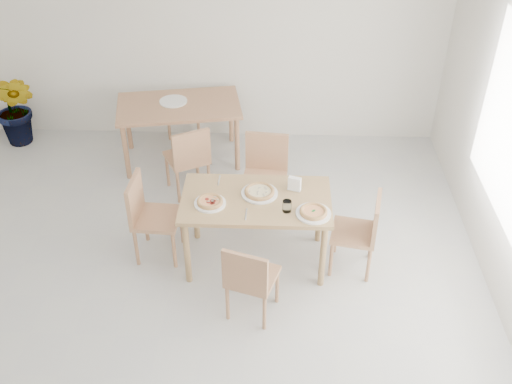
{
  "coord_description": "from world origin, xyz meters",
  "views": [
    {
      "loc": [
        0.97,
        -3.42,
        4.03
      ],
      "look_at": [
        0.79,
        1.03,
        0.82
      ],
      "focal_mm": 42.0,
      "sensor_mm": 36.0,
      "label": 1
    }
  ],
  "objects_px": {
    "chair_west": "(148,212)",
    "plate_mushroom": "(259,193)",
    "chair_north": "(265,171)",
    "chair_back_s": "(189,156)",
    "plate_margherita": "(313,213)",
    "plate_pepperoni": "(210,203)",
    "chair_south": "(249,277)",
    "pizza_mushroom": "(259,191)",
    "second_table": "(179,111)",
    "pizza_pepperoni": "(210,201)",
    "pizza_margherita": "(313,211)",
    "tumbler_b": "(294,182)",
    "plate_empty": "(173,101)",
    "main_table": "(256,206)",
    "potted_plant": "(16,109)",
    "chair_east": "(363,229)",
    "napkin_holder": "(294,184)",
    "tumbler_a": "(287,206)",
    "chair_back_n": "(182,93)"
  },
  "relations": [
    {
      "from": "chair_north",
      "to": "chair_back_s",
      "type": "xyz_separation_m",
      "value": [
        -0.85,
        0.3,
        -0.03
      ]
    },
    {
      "from": "chair_back_s",
      "to": "potted_plant",
      "type": "relative_size",
      "value": 0.88
    },
    {
      "from": "chair_south",
      "to": "second_table",
      "type": "xyz_separation_m",
      "value": [
        -0.96,
        2.58,
        0.19
      ]
    },
    {
      "from": "pizza_margherita",
      "to": "plate_empty",
      "type": "distance_m",
      "value": 2.63
    },
    {
      "from": "tumbler_a",
      "to": "tumbler_b",
      "type": "relative_size",
      "value": 1.11
    },
    {
      "from": "chair_north",
      "to": "plate_mushroom",
      "type": "height_order",
      "value": "chair_north"
    },
    {
      "from": "pizza_margherita",
      "to": "potted_plant",
      "type": "distance_m",
      "value": 4.31
    },
    {
      "from": "chair_north",
      "to": "plate_pepperoni",
      "type": "height_order",
      "value": "chair_north"
    },
    {
      "from": "plate_margherita",
      "to": "pizza_margherita",
      "type": "relative_size",
      "value": 0.97
    },
    {
      "from": "chair_north",
      "to": "pizza_pepperoni",
      "type": "distance_m",
      "value": 1.05
    },
    {
      "from": "chair_west",
      "to": "pizza_margherita",
      "type": "bearing_deg",
      "value": -96.8
    },
    {
      "from": "pizza_mushroom",
      "to": "second_table",
      "type": "distance_m",
      "value": 2.04
    },
    {
      "from": "chair_east",
      "to": "tumbler_a",
      "type": "height_order",
      "value": "tumbler_a"
    },
    {
      "from": "pizza_pepperoni",
      "to": "pizza_margherita",
      "type": "bearing_deg",
      "value": -6.94
    },
    {
      "from": "chair_south",
      "to": "pizza_mushroom",
      "type": "xyz_separation_m",
      "value": [
        0.06,
        0.82,
        0.31
      ]
    },
    {
      "from": "second_table",
      "to": "plate_mushroom",
      "type": "bearing_deg",
      "value": -70.33
    },
    {
      "from": "plate_pepperoni",
      "to": "plate_margherita",
      "type": "bearing_deg",
      "value": -6.94
    },
    {
      "from": "chair_west",
      "to": "pizza_mushroom",
      "type": "height_order",
      "value": "chair_west"
    },
    {
      "from": "plate_mushroom",
      "to": "pizza_margherita",
      "type": "relative_size",
      "value": 1.04
    },
    {
      "from": "chair_west",
      "to": "plate_mushroom",
      "type": "distance_m",
      "value": 1.1
    },
    {
      "from": "plate_pepperoni",
      "to": "second_table",
      "type": "height_order",
      "value": "plate_pepperoni"
    },
    {
      "from": "tumbler_b",
      "to": "tumbler_a",
      "type": "bearing_deg",
      "value": -99.64
    },
    {
      "from": "pizza_mushroom",
      "to": "plate_empty",
      "type": "xyz_separation_m",
      "value": [
        -1.09,
        1.82,
        -0.02
      ]
    },
    {
      "from": "chair_west",
      "to": "second_table",
      "type": "bearing_deg",
      "value": 1.57
    },
    {
      "from": "plate_pepperoni",
      "to": "tumbler_a",
      "type": "distance_m",
      "value": 0.71
    },
    {
      "from": "plate_margherita",
      "to": "plate_pepperoni",
      "type": "distance_m",
      "value": 0.94
    },
    {
      "from": "main_table",
      "to": "plate_pepperoni",
      "type": "xyz_separation_m",
      "value": [
        -0.42,
        -0.1,
        0.1
      ]
    },
    {
      "from": "plate_pepperoni",
      "to": "tumbler_b",
      "type": "bearing_deg",
      "value": 21.83
    },
    {
      "from": "chair_north",
      "to": "chair_back_s",
      "type": "distance_m",
      "value": 0.9
    },
    {
      "from": "pizza_margherita",
      "to": "pizza_mushroom",
      "type": "relative_size",
      "value": 0.92
    },
    {
      "from": "pizza_pepperoni",
      "to": "second_table",
      "type": "xyz_separation_m",
      "value": [
        -0.57,
        1.94,
        -0.12
      ]
    },
    {
      "from": "chair_back_s",
      "to": "plate_empty",
      "type": "xyz_separation_m",
      "value": [
        -0.27,
        0.8,
        0.26
      ]
    },
    {
      "from": "chair_north",
      "to": "tumbler_b",
      "type": "height_order",
      "value": "chair_north"
    },
    {
      "from": "plate_pepperoni",
      "to": "potted_plant",
      "type": "height_order",
      "value": "potted_plant"
    },
    {
      "from": "plate_mushroom",
      "to": "napkin_holder",
      "type": "bearing_deg",
      "value": 12.29
    },
    {
      "from": "main_table",
      "to": "chair_north",
      "type": "xyz_separation_m",
      "value": [
        0.06,
        0.8,
        -0.13
      ]
    },
    {
      "from": "plate_empty",
      "to": "pizza_pepperoni",
      "type": "bearing_deg",
      "value": -72.17
    },
    {
      "from": "chair_east",
      "to": "napkin_holder",
      "type": "relative_size",
      "value": 5.75
    },
    {
      "from": "chair_north",
      "to": "pizza_margherita",
      "type": "distance_m",
      "value": 1.14
    },
    {
      "from": "plate_mushroom",
      "to": "plate_empty",
      "type": "height_order",
      "value": "same"
    },
    {
      "from": "chair_west",
      "to": "second_table",
      "type": "distance_m",
      "value": 1.78
    },
    {
      "from": "plate_mushroom",
      "to": "tumbler_b",
      "type": "xyz_separation_m",
      "value": [
        0.32,
        0.13,
        0.04
      ]
    },
    {
      "from": "second_table",
      "to": "chair_back_n",
      "type": "distance_m",
      "value": 0.77
    },
    {
      "from": "napkin_holder",
      "to": "plate_empty",
      "type": "relative_size",
      "value": 0.44
    },
    {
      "from": "plate_margherita",
      "to": "pizza_margherita",
      "type": "bearing_deg",
      "value": 153.43
    },
    {
      "from": "second_table",
      "to": "chair_back_s",
      "type": "relative_size",
      "value": 1.81
    },
    {
      "from": "pizza_pepperoni",
      "to": "napkin_holder",
      "type": "distance_m",
      "value": 0.81
    },
    {
      "from": "pizza_margherita",
      "to": "tumbler_b",
      "type": "distance_m",
      "value": 0.45
    },
    {
      "from": "pizza_margherita",
      "to": "chair_east",
      "type": "bearing_deg",
      "value": 16.36
    },
    {
      "from": "chair_back_s",
      "to": "potted_plant",
      "type": "xyz_separation_m",
      "value": [
        -2.31,
        1.03,
        -0.01
      ]
    }
  ]
}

